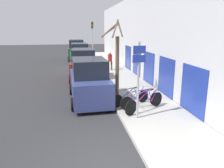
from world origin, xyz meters
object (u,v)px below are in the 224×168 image
at_px(bicycle_1, 141,100).
at_px(bicycle_0, 145,102).
at_px(street_tree, 117,59).
at_px(signpost, 138,77).
at_px(parked_car_2, 80,57).
at_px(parked_car_3, 77,51).
at_px(parked_car_0, 89,82).
at_px(traffic_light, 92,37).
at_px(pedestrian_near, 110,60).
at_px(parked_car_1, 84,66).
at_px(bicycle_2, 130,98).

bearing_deg(bicycle_1, bicycle_0, 171.20).
bearing_deg(street_tree, signpost, -86.65).
height_order(parked_car_2, parked_car_3, parked_car_3).
xyz_separation_m(parked_car_0, traffic_light, (1.34, 12.11, 1.98)).
xyz_separation_m(pedestrian_near, traffic_light, (-1.16, 4.14, 1.92)).
xyz_separation_m(bicycle_0, street_tree, (-0.79, 2.68, 1.63)).
bearing_deg(parked_car_2, street_tree, -81.78).
distance_m(parked_car_1, street_tree, 5.19).
distance_m(bicycle_1, parked_car_1, 7.49).
relative_size(bicycle_0, parked_car_2, 0.46).
bearing_deg(parked_car_2, parked_car_0, -90.25).
relative_size(bicycle_2, street_tree, 0.50).
xyz_separation_m(signpost, pedestrian_near, (0.75, 11.07, -0.84)).
relative_size(parked_car_3, pedestrian_near, 2.71).
relative_size(bicycle_0, parked_car_3, 0.49).
distance_m(signpost, street_tree, 3.47).
distance_m(bicycle_2, traffic_light, 13.82).
xyz_separation_m(parked_car_0, street_tree, (1.56, 0.36, 1.14)).
height_order(bicycle_0, bicycle_2, bicycle_0).
bearing_deg(bicycle_0, bicycle_1, -25.55).
xyz_separation_m(bicycle_2, traffic_light, (-0.56, 13.58, 2.50)).
xyz_separation_m(signpost, parked_car_0, (-1.76, 3.10, -0.90)).
distance_m(bicycle_2, parked_car_3, 18.09).
distance_m(bicycle_1, parked_car_3, 18.59).
distance_m(signpost, parked_car_0, 3.68).
bearing_deg(parked_car_0, traffic_light, 82.04).
bearing_deg(parked_car_0, parked_car_1, 88.48).
bearing_deg(parked_car_1, street_tree, -68.12).
height_order(street_tree, traffic_light, traffic_light).
xyz_separation_m(parked_car_1, street_tree, (1.57, -4.82, 1.10)).
xyz_separation_m(bicycle_2, parked_car_0, (-1.90, 1.46, 0.52)).
bearing_deg(street_tree, parked_car_1, 108.05).
relative_size(bicycle_2, parked_car_2, 0.44).
relative_size(signpost, pedestrian_near, 1.92).
relative_size(street_tree, traffic_light, 0.93).
bearing_deg(bicycle_2, parked_car_3, -11.98).
xyz_separation_m(parked_car_1, parked_car_3, (-0.22, 11.31, 0.05)).
relative_size(parked_car_2, pedestrian_near, 2.83).
relative_size(signpost, traffic_light, 0.71).
relative_size(bicycle_0, bicycle_2, 1.05).
relative_size(bicycle_2, parked_car_3, 0.46).
xyz_separation_m(parked_car_3, pedestrian_near, (2.74, -8.51, -0.02)).
bearing_deg(parked_car_2, bicycle_2, -81.55).
bearing_deg(bicycle_2, parked_car_0, 33.67).
bearing_deg(parked_car_0, bicycle_2, -39.19).
distance_m(signpost, bicycle_0, 1.70).
relative_size(parked_car_2, street_tree, 1.13).
height_order(signpost, bicycle_0, signpost).
xyz_separation_m(bicycle_2, pedestrian_near, (0.61, 9.44, 0.58)).
bearing_deg(parked_car_3, bicycle_2, -80.45).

